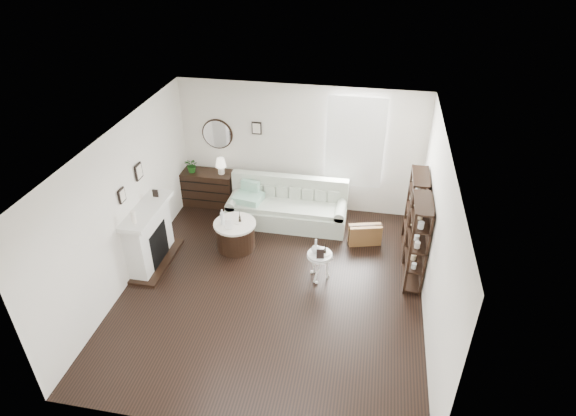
% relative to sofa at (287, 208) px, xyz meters
% --- Properties ---
extents(room, '(5.50, 5.50, 5.50)m').
position_rel_sofa_xyz_m(room, '(0.88, 0.63, 1.29)').
color(room, black).
rests_on(room, ground).
extents(fireplace, '(0.50, 1.40, 1.84)m').
position_rel_sofa_xyz_m(fireplace, '(-2.17, -1.77, 0.23)').
color(fireplace, white).
rests_on(fireplace, ground).
extents(shelf_unit_far, '(0.30, 0.80, 1.60)m').
position_rel_sofa_xyz_m(shelf_unit_far, '(2.47, -0.52, 0.49)').
color(shelf_unit_far, black).
rests_on(shelf_unit_far, ground).
extents(shelf_unit_near, '(0.30, 0.80, 1.60)m').
position_rel_sofa_xyz_m(shelf_unit_near, '(2.47, -1.42, 0.49)').
color(shelf_unit_near, black).
rests_on(shelf_unit_near, ground).
extents(sofa, '(2.40, 0.83, 0.93)m').
position_rel_sofa_xyz_m(sofa, '(0.00, 0.00, 0.00)').
color(sofa, '#B1BDA9').
rests_on(sofa, ground).
extents(quilt, '(0.63, 0.55, 0.14)m').
position_rel_sofa_xyz_m(quilt, '(-0.79, -0.12, 0.24)').
color(quilt, '#258A6E').
rests_on(quilt, sofa).
extents(suitcase, '(0.65, 0.36, 0.41)m').
position_rel_sofa_xyz_m(suitcase, '(1.61, -0.50, -0.10)').
color(suitcase, brown).
rests_on(suitcase, ground).
extents(dresser, '(1.15, 0.49, 0.77)m').
position_rel_sofa_xyz_m(dresser, '(-1.83, 0.40, 0.07)').
color(dresser, black).
rests_on(dresser, ground).
extents(table_lamp, '(0.24, 0.24, 0.36)m').
position_rel_sofa_xyz_m(table_lamp, '(-1.49, 0.40, 0.64)').
color(table_lamp, '#F3E8CD').
rests_on(table_lamp, dresser).
extents(potted_plant, '(0.34, 0.32, 0.32)m').
position_rel_sofa_xyz_m(potted_plant, '(-2.12, 0.35, 0.62)').
color(potted_plant, '#1B4E16').
rests_on(potted_plant, dresser).
extents(drum_table, '(0.79, 0.79, 0.55)m').
position_rel_sofa_xyz_m(drum_table, '(-0.80, -1.06, -0.03)').
color(drum_table, black).
rests_on(drum_table, ground).
extents(pedestal_table, '(0.44, 0.44, 0.53)m').
position_rel_sofa_xyz_m(pedestal_table, '(0.88, -1.67, 0.17)').
color(pedestal_table, white).
rests_on(pedestal_table, ground).
extents(eiffel_drum, '(0.15, 0.15, 0.21)m').
position_rel_sofa_xyz_m(eiffel_drum, '(-0.72, -1.01, 0.35)').
color(eiffel_drum, black).
rests_on(eiffel_drum, drum_table).
extents(bottle_drum, '(0.08, 0.08, 0.33)m').
position_rel_sofa_xyz_m(bottle_drum, '(-1.00, -1.15, 0.41)').
color(bottle_drum, silver).
rests_on(bottle_drum, drum_table).
extents(card_frame_drum, '(0.14, 0.06, 0.18)m').
position_rel_sofa_xyz_m(card_frame_drum, '(-0.86, -1.26, 0.33)').
color(card_frame_drum, white).
rests_on(card_frame_drum, drum_table).
extents(eiffel_ped, '(0.13, 0.13, 0.18)m').
position_rel_sofa_xyz_m(eiffel_ped, '(0.96, -1.64, 0.31)').
color(eiffel_ped, black).
rests_on(eiffel_ped, pedestal_table).
extents(flask_ped, '(0.15, 0.15, 0.28)m').
position_rel_sofa_xyz_m(flask_ped, '(0.80, -1.65, 0.36)').
color(flask_ped, silver).
rests_on(flask_ped, pedestal_table).
extents(card_frame_ped, '(0.13, 0.07, 0.17)m').
position_rel_sofa_xyz_m(card_frame_ped, '(0.90, -1.79, 0.30)').
color(card_frame_ped, black).
rests_on(card_frame_ped, pedestal_table).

